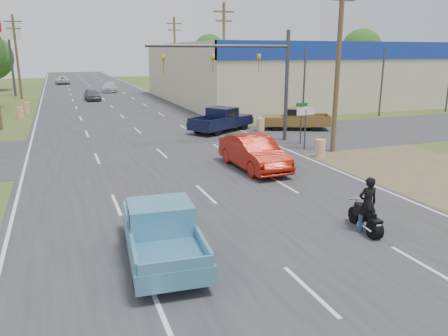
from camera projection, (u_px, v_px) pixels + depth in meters
name	position (u px, v px, depth m)	size (l,w,h in m)	color
ground	(310.00, 291.00, 10.63)	(200.00, 200.00, 0.00)	#395020
main_road	(112.00, 106.00, 46.78)	(15.00, 180.00, 0.02)	#2D2D30
cross_road	(155.00, 147.00, 26.90)	(120.00, 10.00, 0.02)	#2D2D30
dirt_verge	(388.00, 161.00, 23.43)	(8.00, 18.00, 0.01)	brown
big_box_store	(361.00, 71.00, 56.82)	(50.00, 28.10, 6.60)	#B7A88C
utility_pole_1	(338.00, 58.00, 24.27)	(2.00, 0.28, 10.00)	#4C3823
utility_pole_2	(224.00, 56.00, 40.53)	(2.00, 0.28, 10.00)	#4C3823
utility_pole_3	(175.00, 55.00, 56.80)	(2.00, 0.28, 10.00)	#4C3823
utility_pole_6	(17.00, 55.00, 53.00)	(2.00, 0.28, 10.00)	#4C3823
tree_3	(361.00, 49.00, 91.13)	(8.40, 8.40, 10.40)	#422D19
tree_5	(209.00, 51.00, 105.25)	(7.98, 7.98, 9.88)	#422D19
barrel_0	(320.00, 148.00, 24.09)	(0.56, 0.56, 1.00)	orange
barrel_1	(261.00, 125.00, 31.91)	(0.56, 0.56, 1.00)	orange
barrel_2	(20.00, 113.00, 38.32)	(0.56, 0.56, 1.00)	orange
barrel_3	(27.00, 107.00, 42.04)	(0.56, 0.56, 1.00)	orange
pole_sign_left_far	(9.00, 40.00, 55.80)	(3.00, 0.35, 9.20)	#3F3F44
lane_sign	(306.00, 118.00, 25.60)	(1.20, 0.08, 2.52)	#3F3F44
street_name_sign	(301.00, 119.00, 27.24)	(0.80, 0.08, 2.61)	#3F3F44
signal_mast	(249.00, 66.00, 26.75)	(9.12, 0.40, 7.00)	#3F3F44
red_convertible	(254.00, 153.00, 21.55)	(1.76, 5.04, 1.66)	maroon
motorcycle	(367.00, 220.00, 14.00)	(0.62, 1.89, 0.96)	black
rider	(367.00, 207.00, 13.92)	(0.64, 0.42, 1.75)	black
blue_pickup	(161.00, 229.00, 12.26)	(2.28, 5.04, 1.63)	black
navy_pickup	(222.00, 119.00, 31.89)	(5.58, 4.49, 1.76)	black
brown_pickup	(294.00, 118.00, 32.70)	(5.32, 3.81, 1.65)	black
distant_car_grey	(92.00, 95.00, 52.35)	(1.65, 4.09, 1.39)	#535358
distant_car_silver	(110.00, 87.00, 63.66)	(2.06, 5.06, 1.47)	silver
distant_car_white	(62.00, 80.00, 79.55)	(2.27, 4.92, 1.37)	silver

